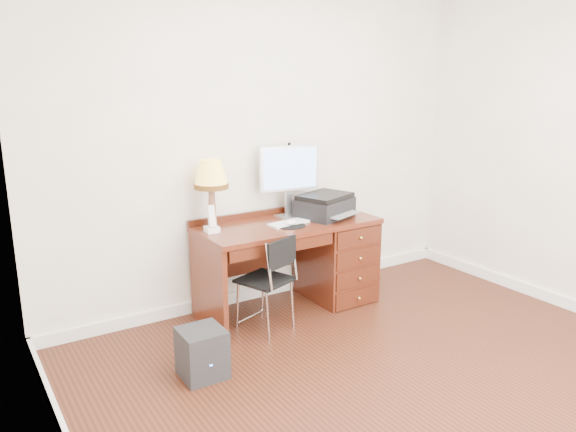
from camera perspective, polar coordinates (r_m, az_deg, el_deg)
ground at (r=3.86m, az=11.61°, el=-16.07°), size 4.00×4.00×0.00m
room_shell at (r=4.26m, az=5.66°, el=-12.08°), size 4.00×4.00×4.00m
desk at (r=4.87m, az=3.17°, el=-3.96°), size 1.50×0.67×0.75m
monitor at (r=4.72m, az=0.10°, el=4.48°), size 0.53×0.20×0.61m
keyboard at (r=4.58m, az=0.60°, el=-0.60°), size 0.47×0.19×0.02m
mouse_pad at (r=4.49m, az=0.27°, el=-0.84°), size 0.24×0.24×0.05m
printer at (r=4.77m, az=3.75°, el=1.06°), size 0.54×0.48×0.20m
leg_lamp at (r=4.36m, az=-7.82°, el=3.79°), size 0.27×0.27×0.55m
phone at (r=4.34m, az=-7.76°, el=-0.84°), size 0.10×0.10×0.21m
pen_cup at (r=4.85m, az=0.28°, el=0.79°), size 0.09×0.09×0.11m
chair at (r=4.27m, az=-2.00°, el=-5.99°), size 0.45×0.46×0.75m
equipment_box at (r=3.81m, az=-8.72°, el=-13.57°), size 0.28×0.28×0.33m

